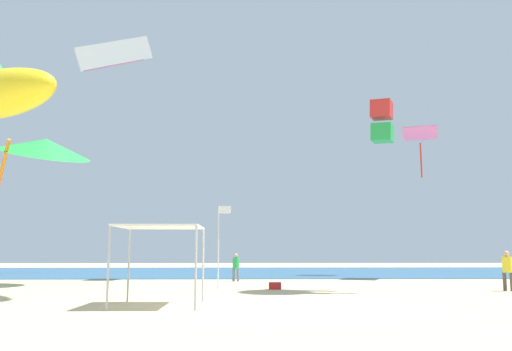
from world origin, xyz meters
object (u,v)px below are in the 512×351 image
object	(u,v)px
person_near_tent	(236,265)
person_leftmost	(507,267)
kite_diamond_pink	(420,136)
kite_box_red	(382,121)
banner_flag	(220,239)
kite_delta_green	(45,147)
canopy_tent	(161,231)
cooler_box	(275,285)
kite_parafoil_white	(114,54)

from	to	relation	value
person_near_tent	person_leftmost	xyz separation A→B (m)	(12.17, -7.35, 0.09)
kite_diamond_pink	person_leftmost	bearing A→B (deg)	-70.54
person_near_tent	kite_diamond_pink	xyz separation A→B (m)	(11.90, 2.19, 8.23)
person_near_tent	kite_box_red	size ratio (longest dim) A/B	0.51
banner_flag	person_leftmost	bearing A→B (deg)	-6.25
kite_diamond_pink	kite_delta_green	distance (m)	22.72
banner_flag	kite_delta_green	distance (m)	10.75
canopy_tent	person_leftmost	size ratio (longest dim) A/B	1.59
canopy_tent	kite_box_red	bearing A→B (deg)	56.74
person_near_tent	banner_flag	xyz separation A→B (m)	(-0.66, -5.95, 1.37)
canopy_tent	cooler_box	distance (m)	8.47
person_near_tent	person_leftmost	size ratio (longest dim) A/B	0.91
kite_box_red	person_leftmost	bearing A→B (deg)	32.27
cooler_box	canopy_tent	bearing A→B (deg)	-120.74
cooler_box	kite_box_red	xyz separation A→B (m)	(8.75, 12.69, 11.06)
cooler_box	person_near_tent	bearing A→B (deg)	107.29
canopy_tent	kite_parafoil_white	distance (m)	29.36
banner_flag	kite_diamond_pink	xyz separation A→B (m)	(12.56, 8.14, 6.86)
canopy_tent	kite_parafoil_white	size ratio (longest dim) A/B	0.47
person_leftmost	kite_delta_green	world-z (taller)	kite_delta_green
banner_flag	kite_parafoil_white	size ratio (longest dim) A/B	0.66
canopy_tent	cooler_box	size ratio (longest dim) A/B	4.88
kite_delta_green	kite_parafoil_white	xyz separation A→B (m)	(-0.36, 14.09, 10.71)
kite_box_red	kite_parafoil_white	bearing A→B (deg)	-74.49
cooler_box	kite_box_red	world-z (taller)	kite_box_red
kite_parafoil_white	banner_flag	bearing A→B (deg)	95.83
banner_flag	kite_box_red	world-z (taller)	kite_box_red
canopy_tent	kite_diamond_pink	bearing A→B (deg)	47.27
banner_flag	kite_box_red	bearing A→B (deg)	47.86
person_leftmost	kite_diamond_pink	world-z (taller)	kite_diamond_pink
cooler_box	kite_diamond_pink	world-z (taller)	kite_diamond_pink
kite_delta_green	person_leftmost	bearing A→B (deg)	-46.32
person_leftmost	kite_parafoil_white	bearing A→B (deg)	13.54
person_near_tent	kite_diamond_pink	size ratio (longest dim) A/B	0.51
person_near_tent	kite_box_red	distance (m)	16.21
canopy_tent	kite_delta_green	xyz separation A→B (m)	(-7.71, 9.53, 4.73)
person_leftmost	kite_parafoil_white	xyz separation A→B (m)	(-22.50, 17.83, 16.83)
cooler_box	kite_parafoil_white	bearing A→B (deg)	126.39
person_near_tent	kite_diamond_pink	world-z (taller)	kite_diamond_pink
banner_flag	cooler_box	size ratio (longest dim) A/B	6.75
canopy_tent	kite_parafoil_white	world-z (taller)	kite_parafoil_white
person_near_tent	kite_delta_green	distance (m)	12.29
kite_delta_green	banner_flag	bearing A→B (deg)	-50.79
person_leftmost	canopy_tent	bearing A→B (deg)	73.82
cooler_box	person_leftmost	bearing A→B (deg)	-6.80
person_near_tent	kite_box_red	xyz separation A→B (m)	(10.66, 6.56, 10.30)
canopy_tent	person_near_tent	world-z (taller)	canopy_tent
kite_parafoil_white	person_leftmost	bearing A→B (deg)	116.93
person_leftmost	kite_delta_green	xyz separation A→B (m)	(-22.14, 3.74, 6.12)
canopy_tent	banner_flag	world-z (taller)	banner_flag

